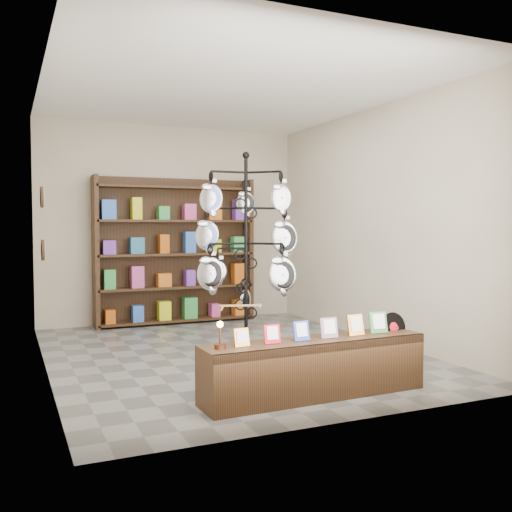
{
  "coord_description": "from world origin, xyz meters",
  "views": [
    {
      "loc": [
        -2.36,
        -6.08,
        1.47
      ],
      "look_at": [
        -0.12,
        -1.0,
        1.18
      ],
      "focal_mm": 40.0,
      "sensor_mm": 36.0,
      "label": 1
    }
  ],
  "objects": [
    {
      "name": "ground",
      "position": [
        0.0,
        0.0,
        0.0
      ],
      "size": [
        5.0,
        5.0,
        0.0
      ],
      "primitive_type": "plane",
      "color": "slate",
      "rests_on": "ground"
    },
    {
      "name": "room_envelope",
      "position": [
        0.0,
        0.0,
        1.85
      ],
      "size": [
        5.0,
        5.0,
        5.0
      ],
      "color": "#C2B79C",
      "rests_on": "ground"
    },
    {
      "name": "display_tree",
      "position": [
        -0.09,
        -0.68,
        1.29
      ],
      "size": [
        1.22,
        1.22,
        2.23
      ],
      "rotation": [
        0.0,
        0.0,
        -0.39
      ],
      "color": "black",
      "rests_on": "ground"
    },
    {
      "name": "front_shelf",
      "position": [
        0.07,
        -1.85,
        0.25
      ],
      "size": [
        2.05,
        0.48,
        0.72
      ],
      "rotation": [
        0.0,
        0.0,
        0.03
      ],
      "color": "black",
      "rests_on": "ground"
    },
    {
      "name": "back_shelving",
      "position": [
        0.0,
        2.3,
        1.03
      ],
      "size": [
        2.42,
        0.36,
        2.2
      ],
      "color": "black",
      "rests_on": "ground"
    },
    {
      "name": "wall_clocks",
      "position": [
        -1.97,
        0.8,
        1.5
      ],
      "size": [
        0.03,
        0.24,
        0.84
      ],
      "color": "black",
      "rests_on": "ground"
    }
  ]
}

